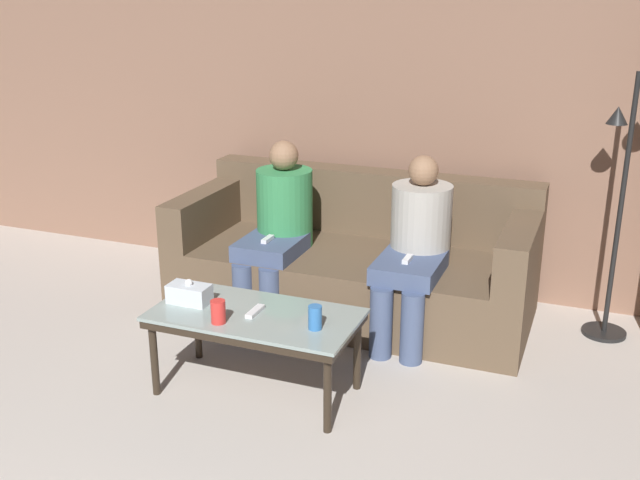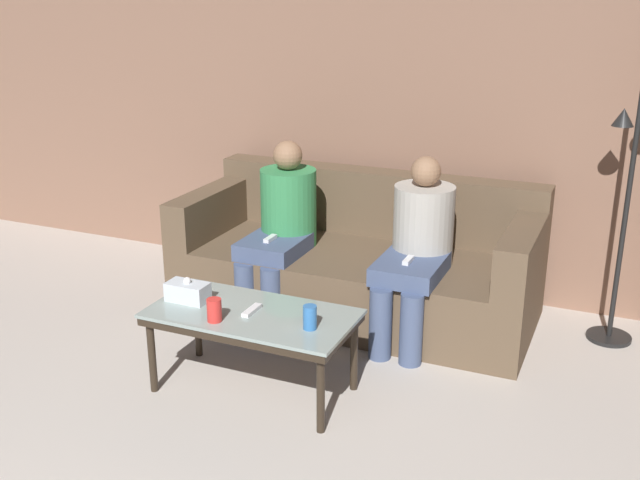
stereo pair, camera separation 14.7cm
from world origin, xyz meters
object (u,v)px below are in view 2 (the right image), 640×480
object	(u,v)px
couch	(359,264)
seated_person_left_end	(282,223)
standing_lamp	(633,182)
tissue_box	(188,292)
game_remote	(252,310)
cup_near_left	(310,317)
seated_person_mid_left	(417,244)
coffee_table	(252,320)
cup_near_right	(214,310)

from	to	relation	value
couch	seated_person_left_end	bearing A→B (deg)	-154.85
couch	standing_lamp	size ratio (longest dim) A/B	1.42
tissue_box	standing_lamp	world-z (taller)	standing_lamp
couch	game_remote	world-z (taller)	couch
couch	seated_person_left_end	size ratio (longest dim) A/B	2.04
standing_lamp	game_remote	bearing A→B (deg)	-140.64
cup_near_left	couch	bearing A→B (deg)	99.93
game_remote	seated_person_mid_left	bearing A→B (deg)	59.40
game_remote	seated_person_left_end	size ratio (longest dim) A/B	0.14
seated_person_left_end	tissue_box	bearing A→B (deg)	-93.47
seated_person_left_end	seated_person_mid_left	distance (m)	0.89
cup_near_left	tissue_box	xyz separation A→B (m)	(-0.73, 0.05, -0.01)
coffee_table	seated_person_left_end	size ratio (longest dim) A/B	0.96
cup_near_right	standing_lamp	size ratio (longest dim) A/B	0.07
couch	tissue_box	xyz separation A→B (m)	(-0.51, -1.20, 0.19)
couch	standing_lamp	xyz separation A→B (m)	(1.56, 0.19, 0.66)
seated_person_mid_left	game_remote	bearing A→B (deg)	-120.60
cup_near_right	seated_person_left_end	xyz separation A→B (m)	(-0.20, 1.15, 0.09)
couch	seated_person_mid_left	bearing A→B (deg)	-26.62
cup_near_left	seated_person_left_end	bearing A→B (deg)	122.49
cup_near_right	tissue_box	bearing A→B (deg)	148.25
cup_near_right	couch	bearing A→B (deg)	79.70
cup_near_right	tissue_box	distance (m)	0.30
coffee_table	cup_near_right	world-z (taller)	cup_near_right
cup_near_right	standing_lamp	distance (m)	2.43
couch	tissue_box	distance (m)	1.32
tissue_box	cup_near_left	bearing A→B (deg)	-4.04
seated_person_left_end	seated_person_mid_left	bearing A→B (deg)	-0.91
couch	coffee_table	xyz separation A→B (m)	(-0.13, -1.20, 0.09)
coffee_table	cup_near_right	distance (m)	0.23
cup_near_right	tissue_box	world-z (taller)	tissue_box
coffee_table	tissue_box	world-z (taller)	tissue_box
cup_near_left	standing_lamp	world-z (taller)	standing_lamp
standing_lamp	tissue_box	bearing A→B (deg)	-146.03
couch	cup_near_left	xyz separation A→B (m)	(0.22, -1.25, 0.20)
couch	coffee_table	distance (m)	1.21
cup_near_right	standing_lamp	bearing A→B (deg)	40.65
tissue_box	game_remote	world-z (taller)	tissue_box
couch	cup_near_right	distance (m)	1.40
couch	tissue_box	size ratio (longest dim) A/B	10.19
coffee_table	cup_near_left	xyz separation A→B (m)	(0.35, -0.06, 0.10)
tissue_box	seated_person_left_end	size ratio (longest dim) A/B	0.20
couch	coffee_table	size ratio (longest dim) A/B	2.13
cup_near_right	game_remote	bearing A→B (deg)	54.64
coffee_table	cup_near_left	distance (m)	0.37
couch	coffee_table	bearing A→B (deg)	-96.20
tissue_box	seated_person_mid_left	bearing A→B (deg)	45.83
coffee_table	game_remote	size ratio (longest dim) A/B	7.01
tissue_box	seated_person_mid_left	distance (m)	1.37
cup_near_left	seated_person_left_end	xyz separation A→B (m)	(-0.67, 1.04, 0.09)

